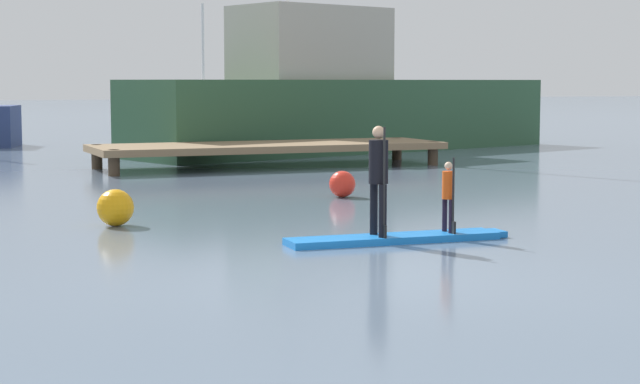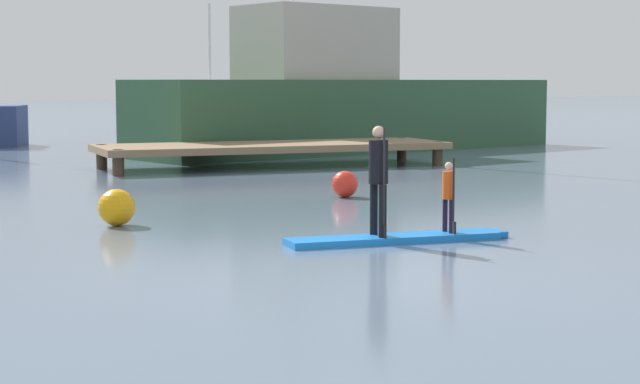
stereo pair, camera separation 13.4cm
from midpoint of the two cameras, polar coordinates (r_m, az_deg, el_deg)
ground_plane at (r=12.85m, az=1.59°, el=-4.27°), size 240.00×240.00×0.00m
paddleboard_near at (r=15.27m, az=4.42°, el=-2.47°), size 3.31×0.71×0.10m
paddler_adult at (r=15.04m, az=3.38°, el=1.00°), size 0.29×0.49×1.55m
paddler_child_solo at (r=15.51m, az=7.11°, el=-0.07°), size 0.19×0.37×1.09m
fishing_boat_white_large at (r=34.85m, az=1.50°, el=4.80°), size 15.70×8.06×12.39m
motor_boat_small_navy at (r=48.43m, az=-6.55°, el=4.03°), size 6.01×2.79×5.70m
floating_dock at (r=28.43m, az=-2.38°, el=2.40°), size 9.26×2.80×0.63m
mooring_buoy_near at (r=17.17m, az=-10.53°, el=-0.81°), size 0.58×0.58×0.58m
mooring_buoy_mid at (r=21.05m, az=1.52°, el=0.43°), size 0.52×0.52×0.52m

